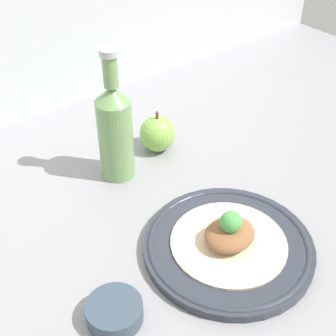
{
  "coord_description": "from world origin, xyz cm",
  "views": [
    {
      "loc": [
        -41.51,
        -42.43,
        58.23
      ],
      "look_at": [
        -2.37,
        7.29,
        9.23
      ],
      "focal_mm": 50.0,
      "sensor_mm": 36.0,
      "label": 1
    }
  ],
  "objects": [
    {
      "name": "apple",
      "position": [
        7.49,
        23.42,
        3.82
      ],
      "size": [
        7.62,
        7.62,
        9.08
      ],
      "color": "#84B74C",
      "rests_on": "ground_plane"
    },
    {
      "name": "dipping_bowl",
      "position": [
        -22.76,
        -6.31,
        1.45
      ],
      "size": [
        8.22,
        8.22,
        2.9
      ],
      "color": "#384756",
      "rests_on": "ground_plane"
    },
    {
      "name": "plated_food",
      "position": [
        -0.92,
        -6.92,
        3.28
      ],
      "size": [
        19.15,
        19.15,
        6.6
      ],
      "color": "beige",
      "rests_on": "plate"
    },
    {
      "name": "cider_bottle",
      "position": [
        -3.83,
        21.51,
        10.49
      ],
      "size": [
        6.71,
        6.71,
        26.38
      ],
      "color": "#729E5B",
      "rests_on": "ground_plane"
    },
    {
      "name": "plate",
      "position": [
        -0.92,
        -6.92,
        1.01
      ],
      "size": [
        28.11,
        28.11,
        1.89
      ],
      "color": "#2D333D",
      "rests_on": "ground_plane"
    },
    {
      "name": "ground_plane",
      "position": [
        0.0,
        0.0,
        -2.0
      ],
      "size": [
        180.0,
        110.0,
        4.0
      ],
      "primitive_type": "cube",
      "color": "gray"
    }
  ]
}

